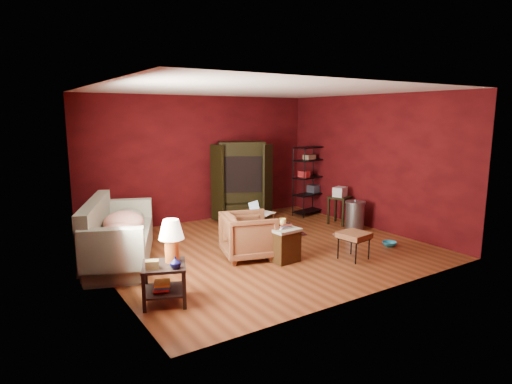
{
  "coord_description": "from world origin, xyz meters",
  "views": [
    {
      "loc": [
        -4.14,
        -6.22,
        2.38
      ],
      "look_at": [
        0.0,
        0.2,
        1.0
      ],
      "focal_mm": 30.0,
      "sensor_mm": 36.0,
      "label": 1
    }
  ],
  "objects_px": {
    "armchair": "(248,233)",
    "side_table": "(168,253)",
    "laptop_desk": "(260,216)",
    "sofa": "(118,239)",
    "hamper": "(283,244)",
    "tv_armoire": "(242,180)",
    "wire_shelving": "(309,178)"
  },
  "relations": [
    {
      "from": "hamper",
      "to": "wire_shelving",
      "type": "bearing_deg",
      "value": 43.29
    },
    {
      "from": "armchair",
      "to": "laptop_desk",
      "type": "relative_size",
      "value": 1.19
    },
    {
      "from": "laptop_desk",
      "to": "tv_armoire",
      "type": "xyz_separation_m",
      "value": [
        0.47,
        1.46,
        0.49
      ]
    },
    {
      "from": "sofa",
      "to": "armchair",
      "type": "distance_m",
      "value": 2.12
    },
    {
      "from": "side_table",
      "to": "armchair",
      "type": "bearing_deg",
      "value": 26.77
    },
    {
      "from": "armchair",
      "to": "tv_armoire",
      "type": "bearing_deg",
      "value": -12.72
    },
    {
      "from": "side_table",
      "to": "hamper",
      "type": "bearing_deg",
      "value": 11.75
    },
    {
      "from": "side_table",
      "to": "hamper",
      "type": "xyz_separation_m",
      "value": [
        2.16,
        0.45,
        -0.35
      ]
    },
    {
      "from": "laptop_desk",
      "to": "side_table",
      "type": "bearing_deg",
      "value": -168.83
    },
    {
      "from": "laptop_desk",
      "to": "wire_shelving",
      "type": "xyz_separation_m",
      "value": [
        2.09,
        1.02,
        0.46
      ]
    },
    {
      "from": "side_table",
      "to": "wire_shelving",
      "type": "xyz_separation_m",
      "value": [
        4.66,
        2.81,
        0.26
      ]
    },
    {
      "from": "hamper",
      "to": "wire_shelving",
      "type": "height_order",
      "value": "wire_shelving"
    },
    {
      "from": "sofa",
      "to": "hamper",
      "type": "height_order",
      "value": "sofa"
    },
    {
      "from": "tv_armoire",
      "to": "hamper",
      "type": "bearing_deg",
      "value": -83.04
    },
    {
      "from": "laptop_desk",
      "to": "wire_shelving",
      "type": "distance_m",
      "value": 2.37
    },
    {
      "from": "armchair",
      "to": "wire_shelving",
      "type": "bearing_deg",
      "value": -40.67
    },
    {
      "from": "armchair",
      "to": "side_table",
      "type": "height_order",
      "value": "side_table"
    },
    {
      "from": "armchair",
      "to": "laptop_desk",
      "type": "xyz_separation_m",
      "value": [
        0.81,
        0.9,
        0.02
      ]
    },
    {
      "from": "laptop_desk",
      "to": "hamper",
      "type": "bearing_deg",
      "value": -130.74
    },
    {
      "from": "armchair",
      "to": "sofa",
      "type": "bearing_deg",
      "value": 80.6
    },
    {
      "from": "sofa",
      "to": "laptop_desk",
      "type": "distance_m",
      "value": 2.73
    },
    {
      "from": "sofa",
      "to": "wire_shelving",
      "type": "distance_m",
      "value": 4.95
    },
    {
      "from": "laptop_desk",
      "to": "wire_shelving",
      "type": "relative_size",
      "value": 0.43
    },
    {
      "from": "sofa",
      "to": "tv_armoire",
      "type": "height_order",
      "value": "tv_armoire"
    },
    {
      "from": "wire_shelving",
      "to": "side_table",
      "type": "bearing_deg",
      "value": -161.15
    },
    {
      "from": "armchair",
      "to": "side_table",
      "type": "xyz_separation_m",
      "value": [
        -1.76,
        -0.89,
        0.22
      ]
    },
    {
      "from": "armchair",
      "to": "tv_armoire",
      "type": "distance_m",
      "value": 2.73
    },
    {
      "from": "hamper",
      "to": "tv_armoire",
      "type": "relative_size",
      "value": 0.36
    },
    {
      "from": "sofa",
      "to": "wire_shelving",
      "type": "xyz_separation_m",
      "value": [
        4.82,
        1.01,
        0.49
      ]
    },
    {
      "from": "side_table",
      "to": "wire_shelving",
      "type": "height_order",
      "value": "wire_shelving"
    },
    {
      "from": "tv_armoire",
      "to": "wire_shelving",
      "type": "bearing_deg",
      "value": 9.32
    },
    {
      "from": "armchair",
      "to": "laptop_desk",
      "type": "distance_m",
      "value": 1.21
    }
  ]
}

